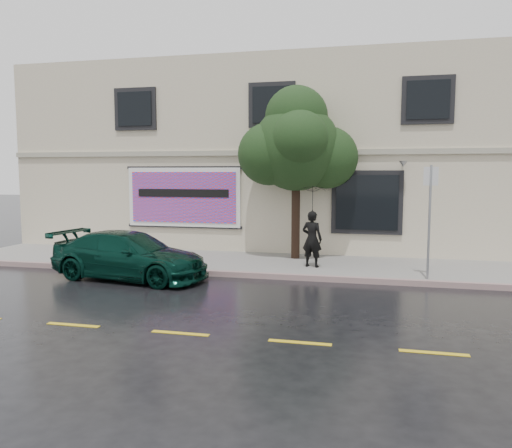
% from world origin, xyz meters
% --- Properties ---
extents(ground, '(90.00, 90.00, 0.00)m').
position_xyz_m(ground, '(0.00, 0.00, 0.00)').
color(ground, black).
rests_on(ground, ground).
extents(sidewalk, '(20.00, 3.50, 0.15)m').
position_xyz_m(sidewalk, '(0.00, 3.25, 0.07)').
color(sidewalk, gray).
rests_on(sidewalk, ground).
extents(curb, '(20.00, 0.18, 0.16)m').
position_xyz_m(curb, '(0.00, 1.50, 0.07)').
color(curb, gray).
rests_on(curb, ground).
extents(road_marking, '(19.00, 0.12, 0.01)m').
position_xyz_m(road_marking, '(0.00, -3.50, 0.01)').
color(road_marking, gold).
rests_on(road_marking, ground).
extents(building, '(20.00, 8.12, 7.00)m').
position_xyz_m(building, '(0.00, 9.00, 3.50)').
color(building, beige).
rests_on(building, ground).
extents(billboard, '(4.30, 0.16, 2.20)m').
position_xyz_m(billboard, '(-3.20, 4.92, 2.05)').
color(billboard, white).
rests_on(billboard, ground).
extents(car, '(4.74, 2.63, 1.31)m').
position_xyz_m(car, '(-3.12, 0.63, 0.65)').
color(car, black).
rests_on(car, ground).
extents(pedestrian, '(0.68, 0.53, 1.66)m').
position_xyz_m(pedestrian, '(1.67, 2.72, 0.98)').
color(pedestrian, black).
rests_on(pedestrian, sidewalk).
extents(umbrella, '(1.13, 1.13, 0.74)m').
position_xyz_m(umbrella, '(1.67, 2.72, 2.18)').
color(umbrella, black).
rests_on(umbrella, pedestrian).
extents(street_tree, '(2.77, 2.77, 4.96)m').
position_xyz_m(street_tree, '(0.97, 4.13, 3.71)').
color(street_tree, '#331E16').
rests_on(street_tree, sidewalk).
extents(fire_hydrant, '(0.35, 0.33, 0.85)m').
position_xyz_m(fire_hydrant, '(-4.00, 2.71, 0.56)').
color(fire_hydrant, silver).
rests_on(fire_hydrant, sidewalk).
extents(sign_pole, '(0.36, 0.10, 2.97)m').
position_xyz_m(sign_pole, '(4.82, 1.70, 1.91)').
color(sign_pole, gray).
rests_on(sign_pole, sidewalk).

